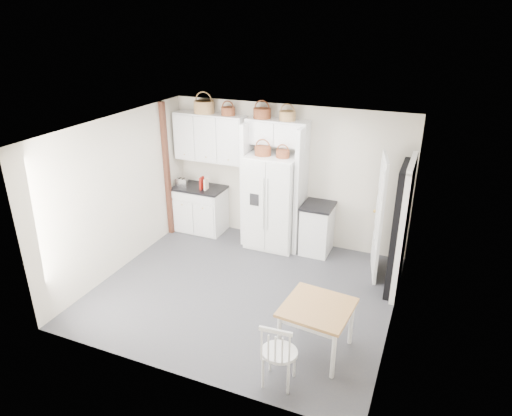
% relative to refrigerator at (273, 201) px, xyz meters
% --- Properties ---
extents(floor, '(4.50, 4.50, 0.00)m').
position_rel_refrigerator_xyz_m(floor, '(0.15, -1.66, -0.88)').
color(floor, '#3A3A44').
rests_on(floor, ground).
extents(ceiling, '(4.50, 4.50, 0.00)m').
position_rel_refrigerator_xyz_m(ceiling, '(0.15, -1.66, 1.72)').
color(ceiling, white).
rests_on(ceiling, wall_back).
extents(wall_back, '(4.50, 0.00, 4.50)m').
position_rel_refrigerator_xyz_m(wall_back, '(0.15, 0.34, 0.42)').
color(wall_back, beige).
rests_on(wall_back, floor).
extents(wall_left, '(0.00, 4.00, 4.00)m').
position_rel_refrigerator_xyz_m(wall_left, '(-2.10, -1.66, 0.42)').
color(wall_left, beige).
rests_on(wall_left, floor).
extents(wall_right, '(0.00, 4.00, 4.00)m').
position_rel_refrigerator_xyz_m(wall_right, '(2.40, -1.66, 0.42)').
color(wall_right, beige).
rests_on(wall_right, floor).
extents(refrigerator, '(0.91, 0.73, 1.76)m').
position_rel_refrigerator_xyz_m(refrigerator, '(0.00, 0.00, 0.00)').
color(refrigerator, white).
rests_on(refrigerator, floor).
extents(base_cab_left, '(0.95, 0.60, 0.88)m').
position_rel_refrigerator_xyz_m(base_cab_left, '(-1.55, 0.04, -0.44)').
color(base_cab_left, white).
rests_on(base_cab_left, floor).
extents(base_cab_right, '(0.51, 0.61, 0.89)m').
position_rel_refrigerator_xyz_m(base_cab_right, '(0.84, 0.04, -0.44)').
color(base_cab_right, white).
rests_on(base_cab_right, floor).
extents(dining_table, '(0.90, 0.90, 0.69)m').
position_rel_refrigerator_xyz_m(dining_table, '(1.57, -2.59, -0.54)').
color(dining_table, '#9F612B').
rests_on(dining_table, floor).
extents(windsor_chair, '(0.46, 0.42, 0.88)m').
position_rel_refrigerator_xyz_m(windsor_chair, '(1.33, -3.29, -0.44)').
color(windsor_chair, white).
rests_on(windsor_chair, floor).
extents(counter_left, '(0.99, 0.64, 0.04)m').
position_rel_refrigerator_xyz_m(counter_left, '(-1.55, 0.04, 0.02)').
color(counter_left, black).
rests_on(counter_left, base_cab_left).
extents(counter_right, '(0.55, 0.65, 0.04)m').
position_rel_refrigerator_xyz_m(counter_right, '(0.84, 0.04, 0.03)').
color(counter_right, black).
rests_on(counter_right, base_cab_right).
extents(toaster, '(0.24, 0.16, 0.16)m').
position_rel_refrigerator_xyz_m(toaster, '(-1.91, -0.04, 0.12)').
color(toaster, silver).
rests_on(toaster, counter_left).
extents(cookbook_red, '(0.04, 0.16, 0.24)m').
position_rel_refrigerator_xyz_m(cookbook_red, '(-1.46, -0.04, 0.16)').
color(cookbook_red, maroon).
rests_on(cookbook_red, counter_left).
extents(cookbook_cream, '(0.04, 0.15, 0.22)m').
position_rel_refrigerator_xyz_m(cookbook_cream, '(-1.36, -0.04, 0.15)').
color(cookbook_cream, beige).
rests_on(cookbook_cream, counter_left).
extents(basket_upper_b, '(0.38, 0.38, 0.23)m').
position_rel_refrigerator_xyz_m(basket_upper_b, '(-1.45, 0.17, 1.58)').
color(basket_upper_b, '#8A603C').
rests_on(basket_upper_b, upper_cabinet).
extents(basket_upper_c, '(0.26, 0.26, 0.15)m').
position_rel_refrigerator_xyz_m(basket_upper_c, '(-0.96, 0.17, 1.54)').
color(basket_upper_c, brown).
rests_on(basket_upper_c, upper_cabinet).
extents(basket_bridge_a, '(0.31, 0.31, 0.18)m').
position_rel_refrigerator_xyz_m(basket_bridge_a, '(-0.30, 0.17, 1.56)').
color(basket_bridge_a, brown).
rests_on(basket_bridge_a, bridge_cabinet).
extents(basket_bridge_b, '(0.28, 0.28, 0.16)m').
position_rel_refrigerator_xyz_m(basket_bridge_b, '(0.17, 0.17, 1.55)').
color(basket_bridge_b, '#8A603C').
rests_on(basket_bridge_b, bridge_cabinet).
extents(basket_fridge_a, '(0.29, 0.29, 0.16)m').
position_rel_refrigerator_xyz_m(basket_fridge_a, '(-0.17, -0.10, 0.96)').
color(basket_fridge_a, brown).
rests_on(basket_fridge_a, refrigerator).
extents(basket_fridge_b, '(0.24, 0.24, 0.13)m').
position_rel_refrigerator_xyz_m(basket_fridge_b, '(0.20, -0.10, 0.95)').
color(basket_fridge_b, brown).
rests_on(basket_fridge_b, refrigerator).
extents(upper_cabinet, '(1.40, 0.34, 0.90)m').
position_rel_refrigerator_xyz_m(upper_cabinet, '(-1.35, 0.17, 1.02)').
color(upper_cabinet, white).
rests_on(upper_cabinet, wall_back).
extents(bridge_cabinet, '(1.12, 0.34, 0.45)m').
position_rel_refrigerator_xyz_m(bridge_cabinet, '(-0.00, 0.17, 1.24)').
color(bridge_cabinet, white).
rests_on(bridge_cabinet, wall_back).
extents(fridge_panel_left, '(0.08, 0.60, 2.30)m').
position_rel_refrigerator_xyz_m(fridge_panel_left, '(-0.51, 0.04, 0.27)').
color(fridge_panel_left, white).
rests_on(fridge_panel_left, floor).
extents(fridge_panel_right, '(0.08, 0.60, 2.30)m').
position_rel_refrigerator_xyz_m(fridge_panel_right, '(0.51, 0.04, 0.27)').
color(fridge_panel_right, white).
rests_on(fridge_panel_right, floor).
extents(trim_post, '(0.09, 0.09, 2.60)m').
position_rel_refrigerator_xyz_m(trim_post, '(-2.05, -0.31, 0.42)').
color(trim_post, black).
rests_on(trim_post, floor).
extents(doorway_void, '(0.18, 0.85, 2.05)m').
position_rel_refrigerator_xyz_m(doorway_void, '(2.31, -0.66, 0.14)').
color(doorway_void, black).
rests_on(doorway_void, floor).
extents(door_slab, '(0.21, 0.79, 2.05)m').
position_rel_refrigerator_xyz_m(door_slab, '(1.95, -0.32, 0.14)').
color(door_slab, white).
rests_on(door_slab, floor).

